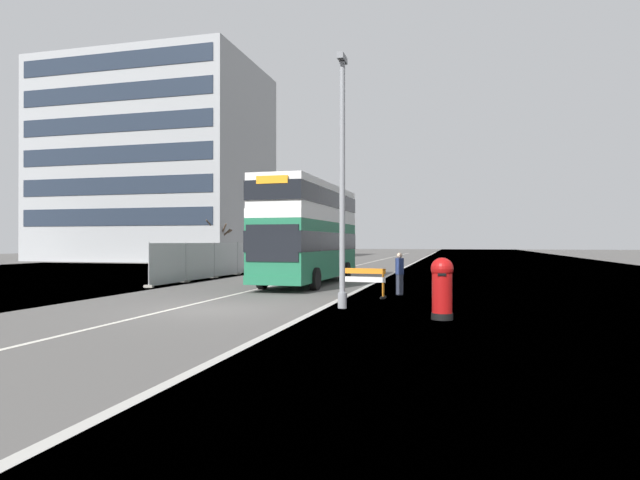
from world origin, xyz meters
The scene contains 12 objects.
ground centered at (0.65, 0.15, -0.05)m, with size 140.00×280.00×0.10m.
double_decker_bus centered at (0.37, 10.48, 2.65)m, with size 2.88×10.84×4.99m.
lamppost_foreground centered at (4.01, 1.38, 3.82)m, with size 0.29×0.70×8.10m.
red_pillar_postbox centered at (7.17, -0.31, 0.93)m, with size 0.61×0.61×1.69m.
roadworks_barrier centered at (4.12, 4.64, 0.70)m, with size 1.72×0.60×1.12m.
construction_site_fence centered at (-6.26, 15.06, 1.01)m, with size 0.44×17.20×2.11m.
car_oncoming_near centered at (-4.07, 26.73, 1.03)m, with size 1.96×4.45×2.21m.
car_receding_mid centered at (-4.28, 34.75, 0.96)m, with size 1.91×4.30×2.05m.
bare_tree_far_verge_near centered at (-15.66, 33.68, 2.18)m, with size 3.01×3.16×4.31m.
bare_tree_far_verge_mid centered at (-12.71, 41.76, 2.58)m, with size 2.50×2.33×5.69m.
pedestrian_at_kerb centered at (5.33, 6.16, 0.85)m, with size 0.34×0.34×1.69m.
backdrop_office_block centered at (-26.93, 40.87, 11.34)m, with size 23.96×16.78×22.67m.
Camera 1 is at (7.56, -15.14, 2.12)m, focal length 29.70 mm.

